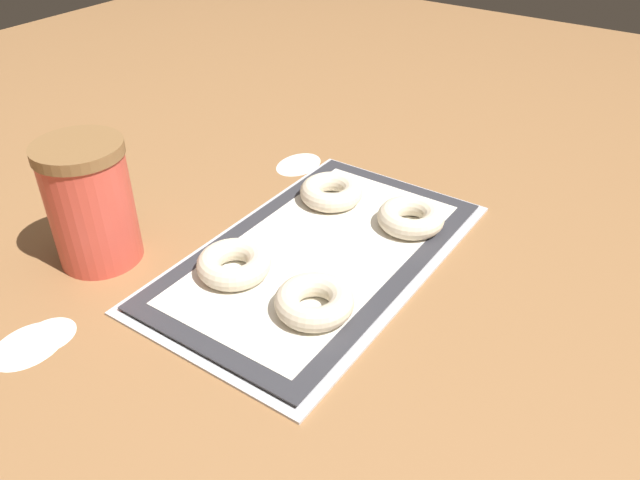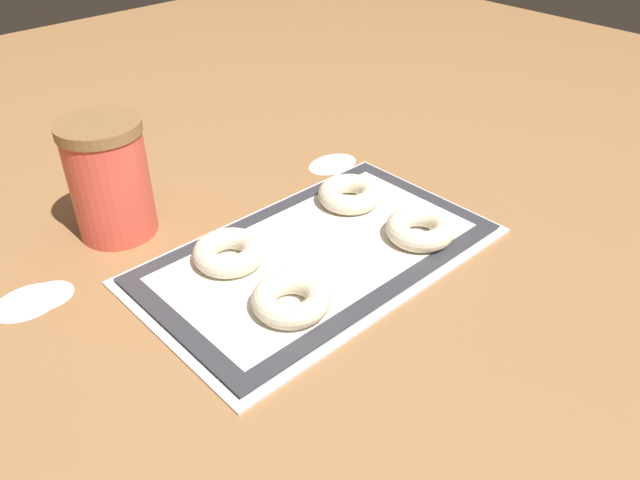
# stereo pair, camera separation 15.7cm
# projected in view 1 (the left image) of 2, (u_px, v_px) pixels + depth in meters

# --- Properties ---
(ground_plane) EXTENTS (2.80, 2.80, 0.00)m
(ground_plane) POSITION_uv_depth(u_px,v_px,m) (322.00, 258.00, 0.89)
(ground_plane) COLOR olive
(baking_tray) EXTENTS (0.51, 0.30, 0.01)m
(baking_tray) POSITION_uv_depth(u_px,v_px,m) (320.00, 253.00, 0.89)
(baking_tray) COLOR silver
(baking_tray) RESTS_ON ground_plane
(baking_mat) EXTENTS (0.49, 0.28, 0.00)m
(baking_mat) POSITION_uv_depth(u_px,v_px,m) (320.00, 250.00, 0.89)
(baking_mat) COLOR #333338
(baking_mat) RESTS_ON baking_tray
(bagel_front_left) EXTENTS (0.10, 0.10, 0.03)m
(bagel_front_left) POSITION_uv_depth(u_px,v_px,m) (314.00, 301.00, 0.77)
(bagel_front_left) COLOR beige
(bagel_front_left) RESTS_ON baking_mat
(bagel_front_right) EXTENTS (0.10, 0.10, 0.03)m
(bagel_front_right) POSITION_uv_depth(u_px,v_px,m) (411.00, 217.00, 0.93)
(bagel_front_right) COLOR beige
(bagel_front_right) RESTS_ON baking_mat
(bagel_back_left) EXTENTS (0.10, 0.10, 0.03)m
(bagel_back_left) POSITION_uv_depth(u_px,v_px,m) (234.00, 264.00, 0.83)
(bagel_back_left) COLOR beige
(bagel_back_left) RESTS_ON baking_mat
(bagel_back_right) EXTENTS (0.10, 0.10, 0.03)m
(bagel_back_right) POSITION_uv_depth(u_px,v_px,m) (331.00, 192.00, 0.99)
(bagel_back_right) COLOR beige
(bagel_back_right) RESTS_ON baking_mat
(flour_canister) EXTENTS (0.12, 0.12, 0.18)m
(flour_canister) POSITION_uv_depth(u_px,v_px,m) (90.00, 203.00, 0.84)
(flour_canister) COLOR #DB4C3D
(flour_canister) RESTS_ON ground_plane
(flour_patch_near) EXTENTS (0.07, 0.06, 0.00)m
(flour_patch_near) POSITION_uv_depth(u_px,v_px,m) (49.00, 334.00, 0.76)
(flour_patch_near) COLOR white
(flour_patch_near) RESTS_ON ground_plane
(flour_patch_far) EXTENTS (0.10, 0.07, 0.00)m
(flour_patch_far) POSITION_uv_depth(u_px,v_px,m) (299.00, 164.00, 1.12)
(flour_patch_far) COLOR white
(flour_patch_far) RESTS_ON ground_plane
(flour_patch_side) EXTENTS (0.09, 0.07, 0.00)m
(flour_patch_side) POSITION_uv_depth(u_px,v_px,m) (28.00, 345.00, 0.74)
(flour_patch_side) COLOR white
(flour_patch_side) RESTS_ON ground_plane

